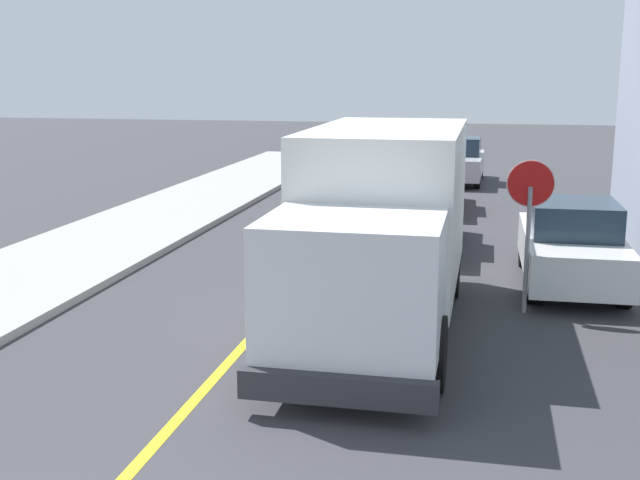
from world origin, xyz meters
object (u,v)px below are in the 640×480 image
Objects in this scene: parked_car_mid at (427,182)px; parked_van_across at (572,246)px; parked_car_far at (458,161)px; box_truck at (382,220)px; stop_sign at (529,207)px; parked_car_near at (418,214)px.

parked_van_across is at bearing -67.94° from parked_car_mid.
parked_car_mid is 9.12m from parked_van_across.
parked_car_mid is 6.04m from parked_car_far.
box_truck reaches higher than parked_van_across.
stop_sign is at bearing 27.23° from box_truck.
box_truck is 17.71m from parked_car_far.
parked_van_across is 2.47m from stop_sign.
box_truck reaches higher than parked_car_near.
parked_car_mid is 1.00× the size of parked_car_far.
parked_car_near is 1.66× the size of stop_sign.
stop_sign is (2.28, -4.91, 1.06)m from parked_car_near.
parked_car_near and parked_car_far have the same top height.
parked_car_far and parked_van_across have the same top height.
stop_sign is at bearing -76.65° from parked_car_mid.
box_truck is 1.62× the size of parked_car_mid.
parked_car_far is (0.70, 6.00, 0.00)m from parked_car_mid.
parked_car_near is at bearing 114.91° from stop_sign.
stop_sign is at bearing -83.82° from parked_car_far.
parked_car_near is 5.56m from parked_car_mid.
parked_car_mid is at bearing 90.64° from box_truck.
parked_car_near and parked_car_mid have the same top height.
parked_car_far is 14.70m from parked_van_across.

